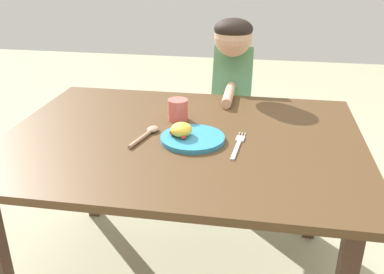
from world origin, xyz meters
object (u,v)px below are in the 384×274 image
spoon (148,133)px  fork (238,145)px  plate (189,136)px  person (232,104)px  drinking_cup (178,110)px

spoon → fork: bearing=-81.7°
plate → fork: bearing=-5.3°
fork → person: size_ratio=0.23×
fork → drinking_cup: size_ratio=2.69×
spoon → person: size_ratio=0.19×
fork → spoon: spoon is taller
fork → spoon: bearing=89.2°
spoon → drinking_cup: size_ratio=2.29×
spoon → drinking_cup: bearing=-10.6°
drinking_cup → person: size_ratio=0.08×
spoon → drinking_cup: drinking_cup is taller
fork → person: person is taller
fork → spoon: size_ratio=1.18×
plate → fork: size_ratio=1.01×
plate → spoon: 0.16m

